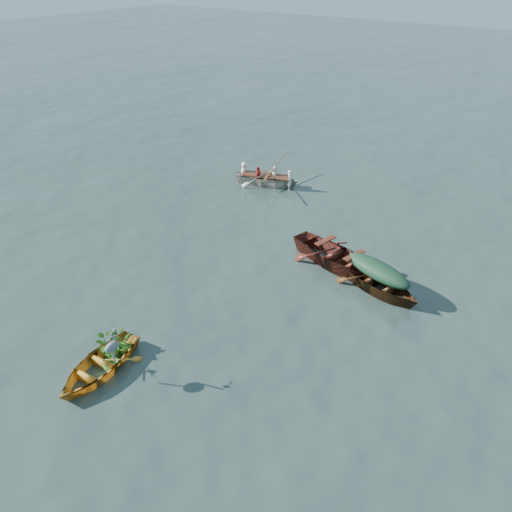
% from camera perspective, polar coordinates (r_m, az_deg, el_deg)
% --- Properties ---
extents(ground, '(140.00, 140.00, 0.00)m').
position_cam_1_polar(ground, '(14.69, -8.47, -6.45)').
color(ground, '#31443E').
rests_on(ground, ground).
extents(yellow_dinghy, '(1.74, 3.29, 0.85)m').
position_cam_1_polar(yellow_dinghy, '(13.32, -17.42, -12.55)').
color(yellow_dinghy, gold).
rests_on(yellow_dinghy, ground).
extents(green_tarp_boat, '(4.44, 2.48, 0.98)m').
position_cam_1_polar(green_tarp_boat, '(15.89, 13.44, -3.77)').
color(green_tarp_boat, '#4C2911').
rests_on(green_tarp_boat, ground).
extents(open_wooden_boat, '(5.31, 2.75, 1.23)m').
position_cam_1_polar(open_wooden_boat, '(16.72, 9.31, -1.32)').
color(open_wooden_boat, maroon).
rests_on(open_wooden_boat, ground).
extents(rowed_boat, '(4.20, 2.42, 0.94)m').
position_cam_1_polar(rowed_boat, '(22.50, 1.22, 8.08)').
color(rowed_boat, beige).
rests_on(rowed_boat, ground).
extents(green_tarp_cover, '(2.44, 1.36, 0.52)m').
position_cam_1_polar(green_tarp_cover, '(15.48, 13.78, -1.50)').
color(green_tarp_cover, '#163621').
rests_on(green_tarp_cover, green_tarp_boat).
extents(thwart_benches, '(2.69, 1.53, 0.04)m').
position_cam_1_polar(thwart_benches, '(16.39, 9.50, 0.55)').
color(thwart_benches, '#512113').
rests_on(thwart_benches, open_wooden_boat).
extents(heron, '(0.33, 0.43, 0.92)m').
position_cam_1_polar(heron, '(12.44, -16.06, -10.45)').
color(heron, gray).
rests_on(heron, yellow_dinghy).
extents(dinghy_weeds, '(0.81, 0.98, 0.60)m').
position_cam_1_polar(dinghy_weeds, '(13.10, -16.19, -8.93)').
color(dinghy_weeds, '#34711D').
rests_on(dinghy_weeds, yellow_dinghy).
extents(rowers, '(3.01, 1.93, 0.76)m').
position_cam_1_polar(rowers, '(22.18, 1.25, 10.10)').
color(rowers, silver).
rests_on(rowers, rowed_boat).
extents(oars, '(1.40, 2.66, 0.06)m').
position_cam_1_polar(oars, '(22.31, 1.23, 9.26)').
color(oars, olive).
rests_on(oars, rowed_boat).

